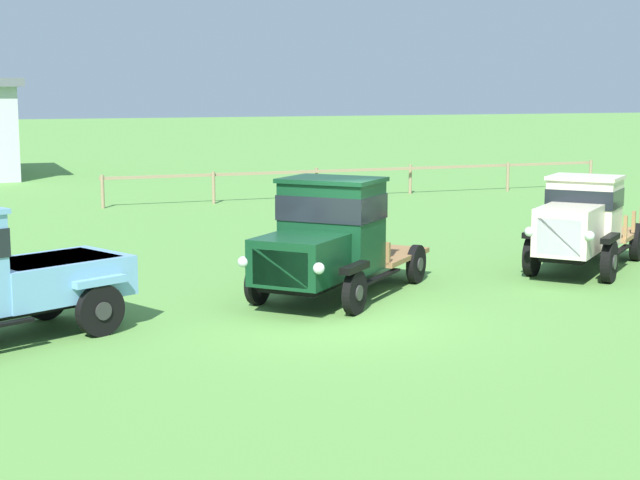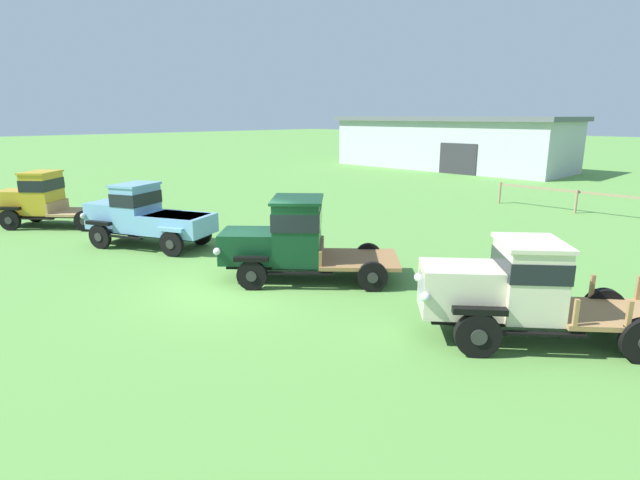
# 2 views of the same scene
# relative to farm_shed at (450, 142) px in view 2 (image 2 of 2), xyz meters

# --- Properties ---
(ground_plane) EXTENTS (240.00, 240.00, 0.00)m
(ground_plane) POSITION_rel_farm_shed_xyz_m (12.81, -32.09, -2.24)
(ground_plane) COLOR #5B9342
(farm_shed) EXTENTS (20.26, 8.13, 4.43)m
(farm_shed) POSITION_rel_farm_shed_xyz_m (0.00, 0.00, 0.00)
(farm_shed) COLOR #B2B7BC
(farm_shed) RESTS_ON ground
(vintage_truck_foreground_near) EXTENTS (4.70, 4.43, 2.29)m
(vintage_truck_foreground_near) POSITION_rel_farm_shed_xyz_m (0.74, -33.12, -1.08)
(vintage_truck_foreground_near) COLOR black
(vintage_truck_foreground_near) RESTS_ON ground
(vintage_truck_second_in_line) EXTENTS (4.90, 3.35, 2.21)m
(vintage_truck_second_in_line) POSITION_rel_farm_shed_xyz_m (6.89, -31.61, -1.15)
(vintage_truck_second_in_line) COLOR black
(vintage_truck_second_in_line) RESTS_ON ground
(vintage_truck_midrow_center) EXTENTS (4.87, 4.70, 2.31)m
(vintage_truck_midrow_center) POSITION_rel_farm_shed_xyz_m (13.24, -30.41, -1.04)
(vintage_truck_midrow_center) COLOR black
(vintage_truck_midrow_center) RESTS_ON ground
(vintage_truck_far_side) EXTENTS (4.63, 4.25, 2.10)m
(vintage_truck_far_side) POSITION_rel_farm_shed_xyz_m (19.38, -29.89, -1.13)
(vintage_truck_far_side) COLOR black
(vintage_truck_far_side) RESTS_ON ground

